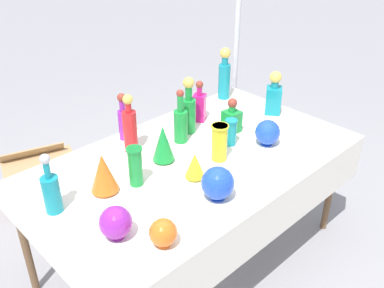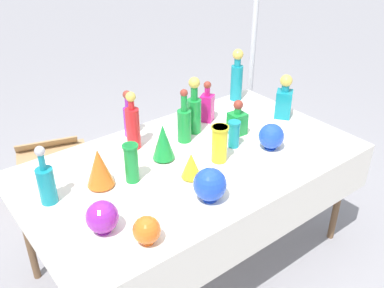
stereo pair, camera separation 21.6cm
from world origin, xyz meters
The scene contains 26 objects.
ground_plane centered at (0.00, 0.00, 0.00)m, with size 40.00×40.00×0.00m, color gray.
display_table centered at (0.00, -0.03, 0.71)m, with size 1.96×1.11×0.76m.
tall_bottle_0 centered at (-0.14, 0.47, 0.89)m, with size 0.06×0.06×0.31m.
tall_bottle_1 centered at (0.78, 0.47, 0.94)m, with size 0.09×0.09×0.39m.
tall_bottle_2 centered at (0.22, 0.26, 0.92)m, with size 0.09×0.09×0.37m.
tall_bottle_3 centered at (-0.19, 0.32, 0.91)m, with size 0.08×0.08×0.36m.
tall_bottle_4 centered at (-0.80, 0.12, 0.88)m, with size 0.08×0.08×0.32m.
tall_bottle_5 centered at (0.10, 0.20, 0.89)m, with size 0.09×0.09×0.34m.
square_decanter_0 centered at (0.42, 0.07, 0.85)m, with size 0.10×0.10×0.23m.
square_decanter_1 centered at (0.38, 0.33, 0.87)m, with size 0.11×0.11×0.28m.
square_decanter_2 centered at (0.83, 0.05, 0.89)m, with size 0.15×0.15×0.31m.
slender_vase_0 centered at (0.11, -0.11, 0.88)m, with size 0.10×0.10×0.22m.
slender_vase_1 centered at (-0.38, 0.02, 0.88)m, with size 0.08×0.08×0.22m.
slender_vase_2 centered at (0.29, -0.04, 0.85)m, with size 0.08×0.08×0.17m.
fluted_vase_0 centered at (-0.13, 0.10, 0.88)m, with size 0.13×0.13×0.22m.
fluted_vase_1 centered at (-0.12, -0.15, 0.84)m, with size 0.11×0.11×0.15m.
fluted_vase_2 centered at (-0.54, 0.08, 0.87)m, with size 0.14×0.14×0.22m.
round_bowl_0 centered at (-0.69, -0.24, 0.84)m, with size 0.15×0.15×0.16m.
round_bowl_1 centered at (0.45, -0.19, 0.84)m, with size 0.15×0.15×0.16m.
round_bowl_2 centered at (-0.58, -0.43, 0.83)m, with size 0.12×0.12×0.13m.
round_bowl_3 centered at (-0.17, -0.36, 0.85)m, with size 0.17×0.17×0.18m.
price_tag_left centered at (0.05, -0.47, 0.78)m, with size 0.06×0.01×0.04m, color white.
price_tag_center centered at (0.68, -0.49, 0.78)m, with size 0.04×0.01×0.05m, color white.
price_tag_right centered at (0.39, -0.51, 0.78)m, with size 0.05×0.01×0.04m, color white.
cardboard_box_behind_left centered at (-0.42, 1.21, 0.19)m, with size 0.58×0.44×0.46m.
canopy_pole centered at (1.14, 0.67, 0.89)m, with size 0.18×0.18×2.30m.
Camera 1 is at (-1.45, -1.52, 2.07)m, focal length 40.00 mm.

